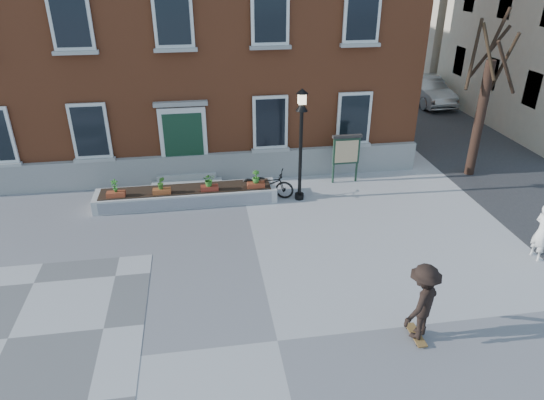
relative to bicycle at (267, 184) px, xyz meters
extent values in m
plane|color=#9C9C9F|center=(-0.82, -7.22, -0.50)|extent=(100.00, 100.00, 0.00)
cube|color=#59595C|center=(-6.82, -6.22, -0.50)|extent=(6.00, 6.00, 0.01)
imported|color=black|center=(0.00, 0.00, 0.00)|extent=(2.03, 1.28, 1.01)
imported|color=#AAADAF|center=(10.82, 10.68, 0.27)|extent=(1.88, 4.76, 1.54)
imported|color=silver|center=(7.02, -5.05, 0.35)|extent=(0.43, 0.64, 1.70)
cube|color=#9A4A2A|center=(-2.82, 6.78, 5.50)|extent=(18.00, 10.00, 12.00)
cube|color=gray|center=(-2.82, 1.66, 0.05)|extent=(18.00, 0.24, 1.10)
cube|color=#999894|center=(-2.82, 1.53, -0.40)|extent=(2.60, 0.80, 0.20)
cube|color=#A5A5A0|center=(-2.82, 1.68, -0.20)|extent=(2.20, 0.50, 0.20)
cube|color=silver|center=(-2.82, 1.70, 1.15)|extent=(1.70, 0.12, 2.50)
cube|color=#123320|center=(-2.82, 1.65, 1.05)|extent=(1.40, 0.06, 2.30)
cube|color=gray|center=(-2.82, 1.66, 2.55)|extent=(1.90, 0.25, 0.15)
cube|color=#ACACA6|center=(-9.22, 1.62, 0.64)|extent=(1.44, 0.20, 0.12)
cube|color=silver|center=(-6.02, 1.68, 1.70)|extent=(1.30, 0.10, 2.00)
cube|color=black|center=(-6.02, 1.63, 1.70)|extent=(1.08, 0.04, 1.78)
cube|color=#A7A7A2|center=(-6.02, 1.62, 0.64)|extent=(1.44, 0.20, 0.12)
cube|color=silver|center=(-6.02, 1.68, 5.30)|extent=(1.30, 0.10, 1.70)
cube|color=black|center=(-6.02, 1.63, 5.30)|extent=(1.08, 0.04, 1.48)
cube|color=#A6A7A1|center=(-6.02, 1.62, 4.39)|extent=(1.44, 0.20, 0.12)
cube|color=silver|center=(-2.82, 1.68, 5.30)|extent=(1.30, 0.10, 1.70)
cube|color=black|center=(-2.82, 1.63, 5.30)|extent=(1.08, 0.04, 1.48)
cube|color=#A5A6A0|center=(-2.82, 1.62, 4.39)|extent=(1.44, 0.20, 0.12)
cube|color=silver|center=(0.38, 1.68, 1.70)|extent=(1.30, 0.10, 2.00)
cube|color=black|center=(0.38, 1.63, 1.70)|extent=(1.08, 0.04, 1.78)
cube|color=#A9AAA4|center=(0.38, 1.62, 0.64)|extent=(1.44, 0.20, 0.12)
cube|color=white|center=(0.38, 1.68, 5.30)|extent=(1.30, 0.10, 1.70)
cube|color=black|center=(0.38, 1.63, 5.30)|extent=(1.08, 0.04, 1.48)
cube|color=gray|center=(0.38, 1.62, 4.39)|extent=(1.44, 0.20, 0.12)
cube|color=silver|center=(3.58, 1.68, 1.70)|extent=(1.30, 0.10, 2.00)
cube|color=black|center=(3.58, 1.63, 1.70)|extent=(1.08, 0.04, 1.78)
cube|color=#A7A7A2|center=(3.58, 1.62, 0.64)|extent=(1.44, 0.20, 0.12)
cube|color=white|center=(3.58, 1.68, 5.30)|extent=(1.30, 0.10, 1.70)
cube|color=black|center=(3.58, 1.63, 5.30)|extent=(1.08, 0.04, 1.48)
cube|color=#AAAAA5|center=(3.58, 1.62, 4.39)|extent=(1.44, 0.20, 0.12)
cube|color=silver|center=(-2.82, -0.02, -0.25)|extent=(6.20, 1.10, 0.50)
cube|color=silver|center=(-2.82, -0.58, -0.25)|extent=(5.80, 0.02, 0.40)
cube|color=black|center=(-2.82, -0.02, 0.00)|extent=(5.80, 0.90, 0.06)
cube|color=#983C21|center=(-5.12, -0.27, 0.10)|extent=(0.60, 0.25, 0.20)
imported|color=#2B6E21|center=(-5.12, -0.27, 0.42)|extent=(0.24, 0.24, 0.45)
cube|color=#994921|center=(-3.62, -0.27, 0.10)|extent=(0.60, 0.25, 0.20)
imported|color=#30651E|center=(-3.62, -0.27, 0.42)|extent=(0.25, 0.25, 0.45)
cube|color=maroon|center=(-2.02, -0.27, 0.10)|extent=(0.60, 0.25, 0.20)
imported|color=#2B661E|center=(-2.02, -0.27, 0.42)|extent=(0.40, 0.40, 0.45)
cube|color=maroon|center=(-0.42, -0.27, 0.10)|extent=(0.60, 0.25, 0.20)
imported|color=#2D691F|center=(-0.42, -0.27, 0.42)|extent=(0.25, 0.25, 0.45)
cylinder|color=black|center=(8.18, 0.78, 1.70)|extent=(0.36, 0.36, 4.40)
cylinder|color=#2F2014|center=(8.69, 0.78, 3.78)|extent=(0.12, 1.12, 2.23)
cylinder|color=black|center=(8.35, 1.30, 4.05)|extent=(1.18, 0.49, 1.97)
cylinder|color=black|center=(7.69, 1.14, 4.04)|extent=(0.88, 1.14, 2.35)
cylinder|color=black|center=(7.88, 0.56, 4.22)|extent=(0.60, 0.77, 1.90)
cylinder|color=black|center=(8.39, 0.15, 3.74)|extent=(1.39, 0.55, 1.95)
cylinder|color=black|center=(8.34, 0.91, 4.87)|extent=(0.43, 0.48, 1.58)
cube|color=#353537|center=(11.18, 10.78, -0.50)|extent=(8.00, 36.00, 0.01)
cube|color=black|center=(12.22, 3.58, 2.00)|extent=(0.08, 1.00, 1.50)
cube|color=black|center=(12.22, 6.78, 2.00)|extent=(0.08, 1.00, 1.50)
cube|color=black|center=(12.22, 9.98, 2.00)|extent=(0.08, 1.00, 1.50)
cube|color=black|center=(12.22, 6.78, 5.30)|extent=(0.08, 1.00, 1.50)
cylinder|color=black|center=(1.11, -0.35, -0.40)|extent=(0.32, 0.32, 0.20)
cylinder|color=black|center=(1.11, -0.35, 1.10)|extent=(0.12, 0.12, 3.20)
cone|color=black|center=(1.11, -0.35, 2.85)|extent=(0.40, 0.40, 0.30)
cube|color=#FFEFBB|center=(1.11, -0.35, 3.10)|extent=(0.24, 0.24, 0.34)
cone|color=black|center=(1.11, -0.35, 3.35)|extent=(0.40, 0.40, 0.16)
cylinder|color=#183021|center=(2.64, 0.80, 0.40)|extent=(0.08, 0.08, 1.80)
cylinder|color=#193220|center=(3.54, 0.80, 0.40)|extent=(0.08, 0.08, 1.80)
cube|color=#193324|center=(3.09, 0.80, 0.75)|extent=(1.00, 0.10, 1.00)
cube|color=beige|center=(3.09, 0.74, 0.75)|extent=(0.85, 0.02, 0.85)
cube|color=#342F2C|center=(3.09, 0.80, 1.32)|extent=(1.10, 0.16, 0.10)
cube|color=brown|center=(2.30, -7.58, -0.44)|extent=(0.22, 0.78, 0.03)
cylinder|color=black|center=(2.21, -7.86, -0.48)|extent=(0.03, 0.05, 0.05)
cylinder|color=black|center=(2.39, -7.86, -0.48)|extent=(0.03, 0.05, 0.05)
cylinder|color=black|center=(2.21, -7.30, -0.48)|extent=(0.03, 0.05, 0.05)
cylinder|color=black|center=(2.39, -7.30, -0.48)|extent=(0.03, 0.05, 0.05)
imported|color=black|center=(2.30, -7.58, 0.49)|extent=(1.36, 1.28, 1.85)
camera|label=1|loc=(-2.21, -15.36, 7.23)|focal=32.00mm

